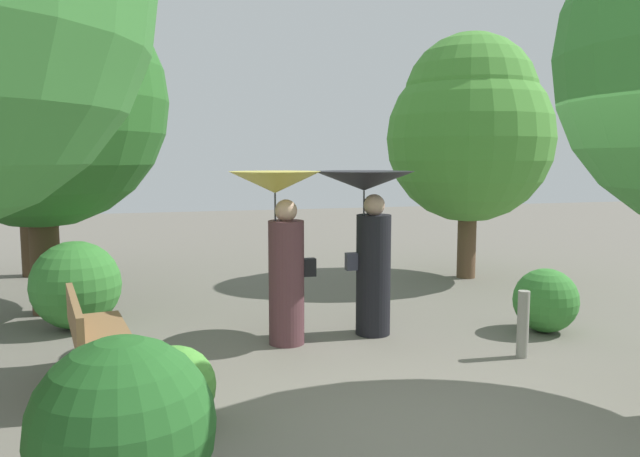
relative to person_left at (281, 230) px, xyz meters
name	(u,v)px	position (x,y,z in m)	size (l,w,h in m)	color
ground_plane	(432,437)	(0.59, -2.56, -1.28)	(40.00, 40.00, 0.00)	#6B665B
person_left	(281,230)	(0.00, 0.00, 0.00)	(1.00, 1.00, 1.92)	#563338
person_right	(368,222)	(1.05, 0.09, 0.05)	(1.16, 1.16, 1.92)	black
park_bench	(94,331)	(-1.90, -0.79, -0.77)	(0.73, 1.56, 0.83)	#38383D
tree_near_left	(25,105)	(-3.35, 5.07, 1.68)	(2.49, 2.49, 4.46)	#42301E
tree_near_right	(470,127)	(3.90, 2.85, 1.32)	(2.82, 2.82, 4.15)	brown
tree_far_back	(36,81)	(-2.72, 2.18, 1.78)	(3.32, 3.32, 4.89)	#4C3823
bush_path_left	(546,300)	(3.13, -0.40, -0.90)	(0.76, 0.76, 0.76)	#387F33
bush_path_right	(175,387)	(-1.24, -1.84, -0.96)	(0.63, 0.63, 0.63)	#4C9338
bush_behind_bench	(123,428)	(-1.58, -3.00, -0.74)	(1.06, 1.06, 1.06)	#235B23
bush_far_side	(76,285)	(-2.26, 1.30, -0.74)	(1.07, 1.07, 1.07)	#387F33
path_marker_post	(523,324)	(2.31, -1.14, -0.93)	(0.12, 0.12, 0.70)	gray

